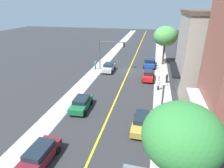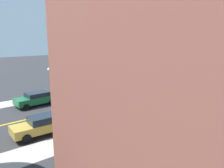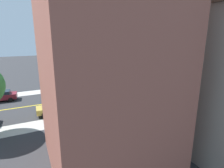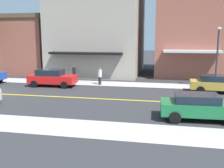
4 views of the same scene
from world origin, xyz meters
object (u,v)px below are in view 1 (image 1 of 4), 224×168
object	(u,v)px
street_lamp	(162,102)
street_tree_left_near	(182,136)
traffic_light_mast	(108,50)
silver_sedan_right_curb	(108,67)
parking_meter	(159,79)
street_tree_right_corner	(165,36)
red_sedan_left_curb	(148,75)
pedestrian_teal_shirt	(95,65)
pedestrian_black_shirt	(167,78)
maroon_sedan_right_curb	(39,156)
blue_pickup_truck	(150,62)
fire_hydrant	(157,67)
green_sedan_right_curb	(81,103)
gold_sedan_left_curb	(141,122)
small_dog	(167,80)
pedestrian_white_shirt	(158,85)

from	to	relation	value
street_lamp	street_tree_left_near	bearing A→B (deg)	97.12
traffic_light_mast	silver_sedan_right_curb	size ratio (longest dim) A/B	1.36
parking_meter	street_lamp	distance (m)	13.27
street_tree_right_corner	red_sedan_left_curb	distance (m)	11.78
pedestrian_teal_shirt	pedestrian_black_shirt	size ratio (longest dim) A/B	1.03
street_tree_left_near	maroon_sedan_right_curb	size ratio (longest dim) A/B	1.46
blue_pickup_truck	pedestrian_teal_shirt	bearing A→B (deg)	-67.91
blue_pickup_truck	traffic_light_mast	bearing A→B (deg)	-64.42
pedestrian_teal_shirt	pedestrian_black_shirt	distance (m)	14.40
street_lamp	silver_sedan_right_curb	bearing A→B (deg)	-61.32
red_sedan_left_curb	fire_hydrant	bearing A→B (deg)	166.17
maroon_sedan_right_curb	pedestrian_teal_shirt	world-z (taller)	pedestrian_teal_shirt
silver_sedan_right_curb	pedestrian_teal_shirt	bearing A→B (deg)	-103.66
traffic_light_mast	silver_sedan_right_curb	bearing A→B (deg)	-72.64
pedestrian_black_shirt	green_sedan_right_curb	bearing A→B (deg)	92.79
parking_meter	maroon_sedan_right_curb	xyz separation A→B (m)	(9.60, 19.77, -0.07)
green_sedan_right_curb	street_tree_left_near	bearing A→B (deg)	44.69
traffic_light_mast	gold_sedan_left_curb	distance (m)	20.49
small_dog	blue_pickup_truck	bearing A→B (deg)	-21.52
traffic_light_mast	pedestrian_teal_shirt	bearing A→B (deg)	-169.75
pedestrian_black_shirt	gold_sedan_left_curb	bearing A→B (deg)	124.03
street_tree_left_near	small_dog	distance (m)	21.94
fire_hydrant	green_sedan_right_curb	xyz separation A→B (m)	(9.18, 18.67, 0.40)
street_tree_left_near	street_lamp	bearing A→B (deg)	-82.88
fire_hydrant	green_sedan_right_curb	size ratio (longest dim) A/B	0.17
pedestrian_white_shirt	blue_pickup_truck	bearing A→B (deg)	178.00
gold_sedan_left_curb	pedestrian_teal_shirt	xyz separation A→B (m)	(10.57, -18.09, 0.12)
maroon_sedan_right_curb	blue_pickup_truck	distance (m)	30.30
street_lamp	blue_pickup_truck	bearing A→B (deg)	-85.21
traffic_light_mast	small_dog	distance (m)	12.59
pedestrian_black_shirt	street_lamp	bearing A→B (deg)	131.70
traffic_light_mast	red_sedan_left_curb	size ratio (longest dim) A/B	1.36
maroon_sedan_right_curb	pedestrian_white_shirt	distance (m)	19.72
silver_sedan_right_curb	small_dog	xyz separation A→B (m)	(-10.92, 3.20, -0.44)
red_sedan_left_curb	blue_pickup_truck	world-z (taller)	blue_pickup_truck
fire_hydrant	parking_meter	world-z (taller)	parking_meter
traffic_light_mast	green_sedan_right_curb	xyz separation A→B (m)	(-0.43, 16.08, -3.27)
traffic_light_mast	street_lamp	size ratio (longest dim) A/B	1.11
street_tree_left_near	pedestrian_black_shirt	distance (m)	21.13
pedestrian_white_shirt	street_lamp	bearing A→B (deg)	-9.71
parking_meter	maroon_sedan_right_curb	size ratio (longest dim) A/B	0.28
pedestrian_teal_shirt	silver_sedan_right_curb	bearing A→B (deg)	-153.84
street_tree_left_near	small_dog	bearing A→B (deg)	-91.17
parking_meter	gold_sedan_left_curb	xyz separation A→B (m)	(1.84, 12.96, -0.09)
street_tree_right_corner	maroon_sedan_right_curb	distance (m)	33.75
pedestrian_white_shirt	street_tree_left_near	bearing A→B (deg)	-7.09
silver_sedan_right_curb	gold_sedan_left_curb	xyz separation A→B (m)	(-7.74, 17.47, -0.04)
parking_meter	traffic_light_mast	bearing A→B (deg)	-29.37
blue_pickup_truck	pedestrian_teal_shirt	size ratio (longest dim) A/B	3.39
fire_hydrant	traffic_light_mast	size ratio (longest dim) A/B	0.13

